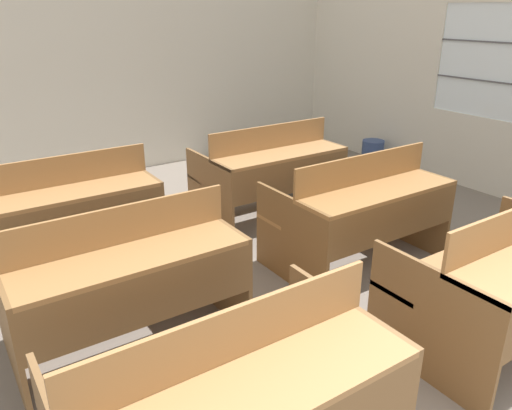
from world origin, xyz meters
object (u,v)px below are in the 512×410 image
at_px(bench_third_left, 67,211).
at_px(wastepaper_bin, 373,153).
at_px(bench_front_right, 508,274).
at_px(bench_third_right, 270,170).
at_px(bench_second_right, 360,209).
at_px(bench_front_left, 234,401).
at_px(bench_second_left, 124,276).

bearing_deg(bench_third_left, wastepaper_bin, 8.75).
xyz_separation_m(bench_front_right, bench_third_left, (-1.92, 2.49, 0.00)).
distance_m(bench_third_right, wastepaper_bin, 2.25).
relative_size(bench_third_right, wastepaper_bin, 4.07).
bearing_deg(bench_second_right, bench_front_right, -90.49).
xyz_separation_m(bench_front_left, bench_second_left, (-0.01, 1.22, 0.00)).
height_order(bench_front_left, bench_third_right, same).
xyz_separation_m(bench_second_right, bench_third_left, (-1.93, 1.25, 0.00)).
bearing_deg(bench_front_right, bench_front_left, 179.07).
xyz_separation_m(bench_second_left, wastepaper_bin, (4.04, 1.86, -0.31)).
bearing_deg(bench_front_right, bench_third_right, 89.98).
bearing_deg(bench_front_left, bench_front_right, -0.93).
height_order(bench_front_right, bench_second_left, same).
bearing_deg(bench_front_left, bench_second_left, 90.69).
bearing_deg(bench_front_left, bench_second_right, 32.52).
bearing_deg(bench_second_left, wastepaper_bin, 24.73).
xyz_separation_m(bench_front_left, bench_third_right, (1.90, 2.43, 0.00)).
xyz_separation_m(bench_front_right, wastepaper_bin, (2.13, 3.12, -0.31)).
relative_size(bench_front_right, bench_third_right, 1.00).
distance_m(bench_front_right, wastepaper_bin, 3.79).
relative_size(bench_second_left, bench_third_right, 1.00).
bearing_deg(wastepaper_bin, bench_second_left, -155.27).
relative_size(bench_front_right, wastepaper_bin, 4.07).
bearing_deg(bench_third_right, bench_front_right, -90.02).
bearing_deg(bench_second_right, bench_third_left, 147.21).
distance_m(bench_second_right, wastepaper_bin, 2.85).
xyz_separation_m(bench_front_left, wastepaper_bin, (4.03, 3.09, -0.31)).
height_order(bench_front_left, bench_third_left, same).
relative_size(bench_front_right, bench_second_left, 1.00).
height_order(bench_third_left, bench_third_right, same).
bearing_deg(bench_front_left, bench_third_left, 90.61).
relative_size(bench_front_left, bench_third_right, 1.00).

